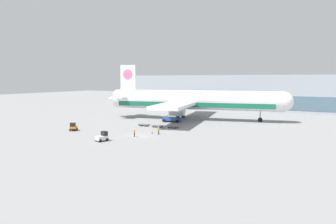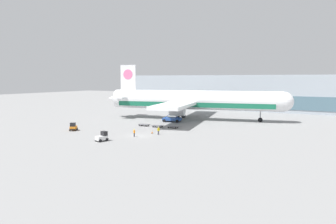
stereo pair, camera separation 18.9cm
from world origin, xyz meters
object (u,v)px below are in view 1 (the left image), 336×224
scissor_lift_loader (172,115)px  baggage_tug_mid (73,127)px  baggage_tug_foreground (102,137)px  baggage_dolly_lead (144,125)px  ground_crew_far (134,132)px  airplane_main (191,101)px  baggage_dolly_second (158,126)px  traffic_cone_near (152,132)px  baggage_dolly_third (173,127)px  ground_crew_near (159,130)px

scissor_lift_loader → baggage_tug_mid: bearing=-129.3°
baggage_tug_foreground → baggage_dolly_lead: size_ratio=0.72×
ground_crew_far → airplane_main: bearing=119.7°
baggage_tug_foreground → baggage_dolly_second: bearing=14.6°
airplane_main → baggage_tug_foreground: (-0.77, -40.70, -4.96)m
airplane_main → ground_crew_far: size_ratio=33.42×
airplane_main → baggage_tug_foreground: airplane_main is taller
traffic_cone_near → airplane_main: bearing=96.3°
baggage_tug_foreground → baggage_dolly_third: 22.93m
baggage_dolly_third → ground_crew_near: bearing=-85.5°
traffic_cone_near → ground_crew_near: bearing=-18.8°
baggage_dolly_lead → baggage_dolly_second: bearing=-7.5°
baggage_dolly_lead → ground_crew_near: size_ratio=2.08×
airplane_main → ground_crew_far: (1.96, -33.36, -4.83)m
scissor_lift_loader → airplane_main: bearing=58.1°
baggage_tug_mid → baggage_dolly_lead: size_ratio=0.75×
airplane_main → ground_crew_far: airplane_main is taller
baggage_dolly_lead → traffic_cone_near: bearing=-52.9°
ground_crew_near → traffic_cone_near: size_ratio=2.45×
baggage_dolly_third → ground_crew_far: size_ratio=2.19×
scissor_lift_loader → baggage_tug_foreground: bearing=-99.2°
airplane_main → baggage_dolly_third: bearing=-91.8°
baggage_dolly_second → ground_crew_far: ground_crew_far is taller
baggage_dolly_third → traffic_cone_near: 9.61m
baggage_tug_mid → traffic_cone_near: bearing=74.0°
airplane_main → ground_crew_near: bearing=-92.1°
traffic_cone_near → scissor_lift_loader: bearing=105.9°
baggage_tug_foreground → baggage_dolly_third: bearing=4.0°
scissor_lift_loader → traffic_cone_near: scissor_lift_loader is taller
traffic_cone_near → baggage_dolly_lead: bearing=132.4°
scissor_lift_loader → traffic_cone_near: 21.02m
baggage_tug_foreground → baggage_tug_mid: 16.66m
baggage_tug_foreground → ground_crew_far: 7.83m
baggage_dolly_third → traffic_cone_near: (-0.36, -9.61, -0.03)m
baggage_dolly_second → ground_crew_far: (2.73, -14.42, 0.62)m
baggage_dolly_second → baggage_dolly_third: size_ratio=1.00×
scissor_lift_loader → baggage_dolly_third: scissor_lift_loader is taller
baggage_dolly_lead → baggage_tug_mid: bearing=-131.0°
airplane_main → baggage_dolly_second: size_ratio=15.26×
baggage_dolly_third → ground_crew_near: 10.51m
airplane_main → baggage_tug_mid: bearing=-127.7°
airplane_main → traffic_cone_near: (3.07, -27.77, -5.48)m
ground_crew_near → traffic_cone_near: (-2.14, 0.73, -0.71)m
scissor_lift_loader → baggage_tug_mid: scissor_lift_loader is taller
baggage_dolly_third → ground_crew_far: ground_crew_far is taller
airplane_main → traffic_cone_near: bearing=-96.2°
baggage_dolly_third → ground_crew_far: bearing=-100.8°
ground_crew_far → traffic_cone_near: 5.74m
ground_crew_near → baggage_tug_foreground: bearing=7.9°
baggage_dolly_lead → ground_crew_near: (10.36, -9.73, 0.68)m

